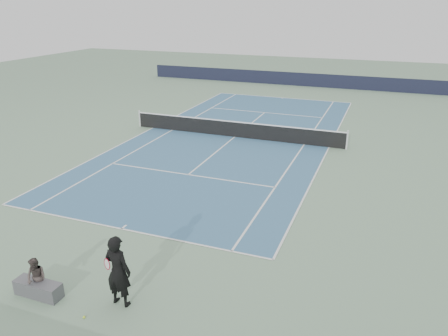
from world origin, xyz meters
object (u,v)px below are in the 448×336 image
(tennis_player, at_px, (118,271))
(spectator_bench, at_px, (37,283))
(tennis_ball, at_px, (84,317))
(tennis_net, at_px, (235,129))

(tennis_player, bearing_deg, spectator_bench, -167.16)
(tennis_player, distance_m, spectator_bench, 2.40)
(tennis_player, relative_size, tennis_ball, 29.68)
(tennis_ball, xyz_separation_m, spectator_bench, (-1.72, 0.33, 0.37))
(tennis_net, bearing_deg, spectator_bench, -90.07)
(spectator_bench, bearing_deg, tennis_player, 12.84)
(spectator_bench, bearing_deg, tennis_net, 89.93)
(tennis_ball, relative_size, spectator_bench, 0.05)
(tennis_net, xyz_separation_m, spectator_bench, (-0.02, -15.84, -0.10))
(tennis_ball, bearing_deg, spectator_bench, 169.29)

